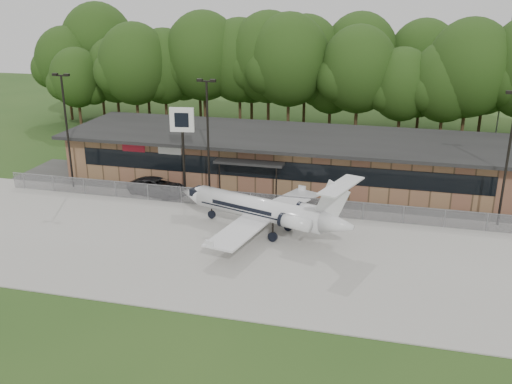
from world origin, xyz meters
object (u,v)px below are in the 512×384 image
(terminal, at_px, (285,156))
(business_jet, at_px, (265,211))
(suv, at_px, (158,187))
(pole_sign, at_px, (182,129))

(terminal, bearing_deg, business_jet, -84.75)
(terminal, relative_size, suv, 7.76)
(terminal, xyz_separation_m, suv, (-9.75, -7.34, -1.44))
(terminal, xyz_separation_m, pole_sign, (-7.34, -7.14, 3.77))
(business_jet, bearing_deg, suv, 170.06)
(business_jet, bearing_deg, terminal, 113.12)
(business_jet, height_order, pole_sign, pole_sign)
(suv, relative_size, pole_sign, 0.68)
(business_jet, distance_m, suv, 12.43)
(terminal, height_order, suv, terminal)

